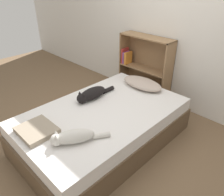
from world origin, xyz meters
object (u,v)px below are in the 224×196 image
bed (103,126)px  cat_light (72,137)px  bookshelf (145,67)px  cat_dark (91,94)px  pillow (142,83)px

bed → cat_light: bearing=-70.1°
cat_light → bookshelf: 1.97m
bed → cat_dark: size_ratio=3.40×
bed → cat_dark: 0.42m
bed → pillow: (-0.06, 0.80, 0.28)m
bed → cat_dark: bearing=165.4°
bed → cat_light: (0.21, -0.58, 0.29)m
cat_light → bookshelf: bearing=-131.7°
cat_dark → bookshelf: bookshelf is taller
cat_light → pillow: bearing=-138.4°
cat_light → bookshelf: size_ratio=0.49×
pillow → cat_dark: cat_dark is taller
pillow → cat_dark: bearing=-107.8°
cat_light → cat_dark: cat_dark is taller
cat_dark → bookshelf: bearing=-174.1°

